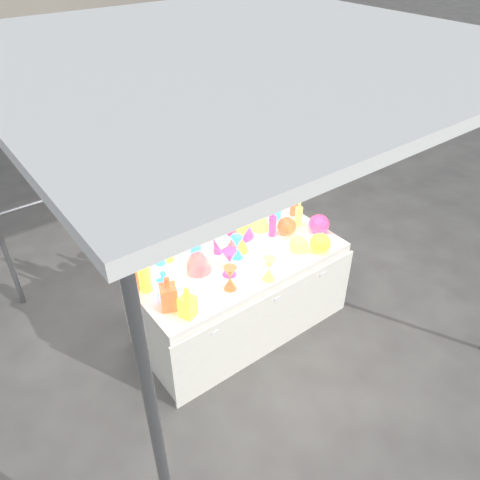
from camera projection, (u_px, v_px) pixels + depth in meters
ground at (240, 324)px, 4.30m from camera, size 80.00×80.00×0.00m
canopy_tent at (239, 53)px, 2.91m from camera, size 3.15×3.15×2.46m
display_table at (241, 294)px, 4.07m from camera, size 1.84×0.83×0.75m
cardboard_box_closed at (117, 203)px, 5.68m from camera, size 0.61×0.54×0.37m
cardboard_box_flat at (177, 185)px, 6.38m from camera, size 0.71×0.51×0.06m
bottle_0 at (167, 244)px, 3.76m from camera, size 0.10×0.10×0.32m
bottle_1 at (159, 245)px, 3.71m from camera, size 0.11×0.11×0.36m
bottle_2 at (133, 272)px, 3.47m from camera, size 0.07×0.07×0.33m
bottle_3 at (218, 238)px, 3.85m from camera, size 0.10×0.10×0.30m
bottle_4 at (131, 269)px, 3.48m from camera, size 0.10×0.10×0.35m
bottle_5 at (182, 264)px, 3.56m from camera, size 0.09×0.09×0.32m
bottle_6 at (145, 272)px, 3.46m from camera, size 0.10×0.10×0.34m
bottle_7 at (196, 249)px, 3.66m from camera, size 0.11×0.11×0.38m
decanter_0 at (187, 302)px, 3.26m from camera, size 0.13×0.13×0.26m
decanter_1 at (168, 292)px, 3.32m from camera, size 0.16×0.16×0.29m
decanter_2 at (164, 284)px, 3.42m from camera, size 0.11×0.11×0.24m
hourglass_0 at (230, 278)px, 3.51m from camera, size 0.11×0.11×0.20m
hourglass_1 at (229, 263)px, 3.64m from camera, size 0.12×0.12×0.23m
hourglass_2 at (269, 269)px, 3.60m from camera, size 0.13×0.13×0.20m
hourglass_3 at (223, 252)px, 3.73m from camera, size 0.13×0.13×0.25m
hourglass_4 at (242, 239)px, 3.89m from camera, size 0.15×0.15×0.25m
hourglass_5 at (237, 247)px, 3.83m from camera, size 0.14×0.14×0.21m
globe_0 at (320, 244)px, 3.92m from camera, size 0.19×0.19×0.14m
globe_1 at (298, 245)px, 3.92m from camera, size 0.19×0.19×0.13m
globe_2 at (287, 227)px, 4.13m from camera, size 0.20×0.20×0.14m
globe_3 at (319, 225)px, 4.15m from camera, size 0.22×0.22×0.15m
lampshade_0 at (197, 256)px, 3.68m from camera, size 0.24×0.24×0.28m
lampshade_1 at (236, 236)px, 3.93m from camera, size 0.25×0.25×0.23m
lampshade_2 at (240, 221)px, 4.06m from camera, size 0.32×0.32×0.29m
lampshade_3 at (260, 215)px, 4.18m from camera, size 0.28×0.28×0.25m
bottle_8 at (278, 206)px, 4.27m from camera, size 0.08×0.08×0.29m
bottle_9 at (294, 202)px, 4.34m from camera, size 0.08×0.08×0.29m
bottle_10 at (273, 221)px, 4.06m from camera, size 0.08×0.08×0.30m
bottle_11 at (299, 211)px, 4.20m from camera, size 0.08×0.08×0.29m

